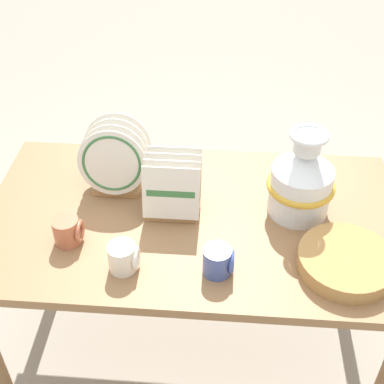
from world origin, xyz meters
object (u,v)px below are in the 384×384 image
(wicker_charger_stack, at_px, (346,262))
(dish_rack_round_plates, at_px, (115,162))
(mug_terracotta_glaze, at_px, (68,231))
(ceramic_vase, at_px, (302,180))
(mug_cobalt_glaze, at_px, (219,261))
(dish_rack_square_plates, at_px, (173,191))
(mug_cream_glaze, at_px, (124,258))

(wicker_charger_stack, bearing_deg, dish_rack_round_plates, 156.52)
(dish_rack_round_plates, distance_m, mug_terracotta_glaze, 0.31)
(ceramic_vase, bearing_deg, mug_cobalt_glaze, -130.58)
(mug_terracotta_glaze, bearing_deg, ceramic_vase, 15.75)
(dish_rack_round_plates, bearing_deg, mug_cobalt_glaze, -44.90)
(ceramic_vase, xyz_separation_m, dish_rack_square_plates, (-0.43, -0.03, -0.05))
(mug_cream_glaze, bearing_deg, dish_rack_square_plates, 66.88)
(ceramic_vase, bearing_deg, mug_terracotta_glaze, -164.25)
(ceramic_vase, relative_size, mug_terracotta_glaze, 3.42)
(mug_cobalt_glaze, xyz_separation_m, mug_cream_glaze, (-0.29, -0.01, 0.00))
(ceramic_vase, relative_size, dish_rack_round_plates, 1.23)
(wicker_charger_stack, height_order, mug_cream_glaze, mug_cream_glaze)
(mug_terracotta_glaze, distance_m, mug_cobalt_glaze, 0.49)
(dish_rack_round_plates, xyz_separation_m, mug_terracotta_glaze, (-0.10, -0.28, -0.07))
(dish_rack_square_plates, xyz_separation_m, wicker_charger_stack, (0.55, -0.23, -0.05))
(dish_rack_round_plates, distance_m, mug_cream_glaze, 0.40)
(ceramic_vase, distance_m, mug_terracotta_glaze, 0.78)
(mug_terracotta_glaze, bearing_deg, mug_cream_glaze, -27.08)
(dish_rack_square_plates, bearing_deg, wicker_charger_stack, -22.43)
(dish_rack_round_plates, xyz_separation_m, mug_cobalt_glaze, (0.38, -0.38, -0.07))
(mug_cream_glaze, bearing_deg, mug_terracotta_glaze, 152.92)
(mug_cobalt_glaze, bearing_deg, dish_rack_round_plates, 135.10)
(mug_terracotta_glaze, bearing_deg, dish_rack_square_plates, 29.61)
(ceramic_vase, relative_size, mug_cobalt_glaze, 3.42)
(mug_cream_glaze, bearing_deg, mug_cobalt_glaze, 1.46)
(dish_rack_square_plates, xyz_separation_m, mug_cream_glaze, (-0.12, -0.28, -0.04))
(dish_rack_round_plates, xyz_separation_m, wicker_charger_stack, (0.77, -0.33, -0.09))
(ceramic_vase, height_order, mug_cream_glaze, ceramic_vase)
(dish_rack_square_plates, distance_m, mug_cream_glaze, 0.31)
(mug_cobalt_glaze, height_order, mug_cream_glaze, same)
(ceramic_vase, bearing_deg, dish_rack_square_plates, -176.05)
(wicker_charger_stack, height_order, mug_cobalt_glaze, mug_cobalt_glaze)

